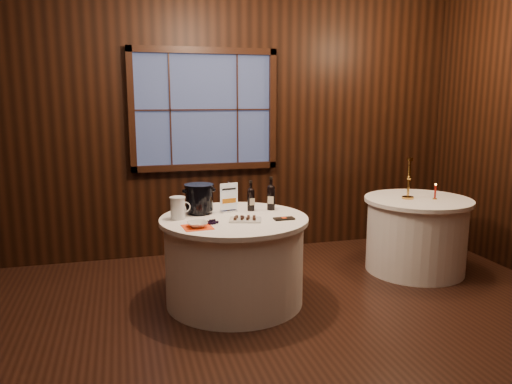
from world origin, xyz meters
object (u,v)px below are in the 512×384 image
object	(u,v)px
red_candle	(435,193)
sign_stand	(229,202)
brass_candlestick	(409,184)
glass_pitcher	(178,208)
main_table	(234,260)
port_bottle_left	(251,198)
ice_bucket	(199,198)
side_table	(416,234)
chocolate_box	(284,219)
grape_bunch	(213,222)
port_bottle_right	(271,196)
cracker_bowl	(197,224)
chocolate_plate	(245,219)

from	to	relation	value
red_candle	sign_stand	bearing A→B (deg)	-179.98
brass_candlestick	red_candle	xyz separation A→B (m)	(0.25, -0.10, -0.09)
sign_stand	glass_pitcher	xyz separation A→B (m)	(-0.47, -0.15, 0.00)
main_table	sign_stand	world-z (taller)	sign_stand
port_bottle_left	brass_candlestick	distance (m)	1.69
sign_stand	ice_bucket	size ratio (longest dim) A/B	1.03
side_table	sign_stand	size ratio (longest dim) A/B	3.96
glass_pitcher	red_candle	distance (m)	2.61
glass_pitcher	brass_candlestick	world-z (taller)	brass_candlestick
chocolate_box	grape_bunch	size ratio (longest dim) A/B	1.11
sign_stand	ice_bucket	world-z (taller)	sign_stand
port_bottle_right	grape_bunch	world-z (taller)	port_bottle_right
sign_stand	port_bottle_right	bearing A→B (deg)	-14.27
chocolate_box	main_table	bearing A→B (deg)	153.69
sign_stand	cracker_bowl	bearing A→B (deg)	-138.77
port_bottle_left	glass_pitcher	bearing A→B (deg)	-175.95
sign_stand	grape_bunch	distance (m)	0.46
glass_pitcher	cracker_bowl	size ratio (longest dim) A/B	1.17
port_bottle_right	chocolate_plate	bearing A→B (deg)	-111.22
port_bottle_left	glass_pitcher	world-z (taller)	port_bottle_left
main_table	chocolate_plate	world-z (taller)	chocolate_plate
port_bottle_right	glass_pitcher	distance (m)	0.87
port_bottle_right	chocolate_plate	world-z (taller)	port_bottle_right
port_bottle_right	brass_candlestick	distance (m)	1.50
sign_stand	red_candle	distance (m)	2.13
ice_bucket	brass_candlestick	bearing A→B (deg)	2.63
grape_bunch	sign_stand	bearing A→B (deg)	61.34
sign_stand	main_table	bearing A→B (deg)	-101.43
port_bottle_left	chocolate_plate	xyz separation A→B (m)	(-0.14, -0.36, -0.10)
main_table	ice_bucket	distance (m)	0.62
chocolate_box	cracker_bowl	xyz separation A→B (m)	(-0.75, -0.07, 0.02)
main_table	brass_candlestick	distance (m)	1.99
side_table	brass_candlestick	size ratio (longest dim) A/B	2.56
main_table	sign_stand	bearing A→B (deg)	90.05
cracker_bowl	brass_candlestick	bearing A→B (deg)	14.27
brass_candlestick	port_bottle_left	bearing A→B (deg)	-176.40
brass_candlestick	grape_bunch	bearing A→B (deg)	-166.53
side_table	port_bottle_left	xyz separation A→B (m)	(-1.79, -0.09, 0.50)
sign_stand	side_table	bearing A→B (deg)	-8.96
main_table	grape_bunch	world-z (taller)	grape_bunch
ice_bucket	grape_bunch	world-z (taller)	ice_bucket
grape_bunch	ice_bucket	bearing A→B (deg)	96.31
main_table	side_table	xyz separation A→B (m)	(2.00, 0.30, 0.00)
cracker_bowl	red_candle	distance (m)	2.53
port_bottle_left	grape_bunch	bearing A→B (deg)	-144.87
port_bottle_left	chocolate_box	distance (m)	0.45
port_bottle_right	sign_stand	bearing A→B (deg)	-160.09
grape_bunch	cracker_bowl	bearing A→B (deg)	-154.21
red_candle	chocolate_plate	bearing A→B (deg)	-170.12
side_table	chocolate_box	size ratio (longest dim) A/B	6.26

